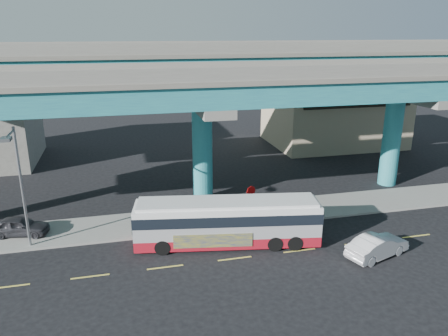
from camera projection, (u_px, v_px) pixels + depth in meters
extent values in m
plane|color=black|center=(233.00, 256.00, 25.37)|extent=(120.00, 120.00, 0.00)
cube|color=gray|center=(213.00, 217.00, 30.44)|extent=(70.00, 4.00, 0.15)
cube|color=#D8C64C|center=(9.00, 287.00, 22.34)|extent=(2.00, 0.12, 0.01)
cube|color=#D8C64C|center=(90.00, 277.00, 23.26)|extent=(2.00, 0.12, 0.01)
cube|color=#D8C64C|center=(165.00, 267.00, 24.18)|extent=(2.00, 0.12, 0.01)
cube|color=#D8C64C|center=(235.00, 259.00, 25.09)|extent=(2.00, 0.12, 0.01)
cube|color=#D8C64C|center=(299.00, 250.00, 26.01)|extent=(2.00, 0.12, 0.01)
cube|color=#D8C64C|center=(360.00, 243.00, 26.92)|extent=(2.00, 0.12, 0.01)
cube|color=#D8C64C|center=(416.00, 236.00, 27.84)|extent=(2.00, 0.12, 0.01)
cylinder|color=#20637C|center=(202.00, 154.00, 32.58)|extent=(1.50, 1.50, 7.40)
cube|color=gray|center=(202.00, 101.00, 31.37)|extent=(2.00, 12.00, 0.60)
cube|color=gray|center=(193.00, 83.00, 34.34)|extent=(1.80, 5.00, 1.20)
cylinder|color=#20637C|center=(391.00, 142.00, 36.24)|extent=(1.50, 1.50, 7.40)
cube|color=gray|center=(397.00, 93.00, 35.03)|extent=(2.00, 12.00, 0.60)
cube|color=gray|center=(374.00, 78.00, 38.00)|extent=(1.80, 5.00, 1.20)
cube|color=#20637C|center=(212.00, 93.00, 27.83)|extent=(52.00, 5.00, 1.40)
cube|color=gray|center=(212.00, 80.00, 27.58)|extent=(52.00, 5.40, 0.30)
cube|color=gray|center=(221.00, 75.00, 25.10)|extent=(52.00, 0.25, 0.80)
cube|color=gray|center=(204.00, 68.00, 29.72)|extent=(52.00, 0.25, 0.80)
cube|color=#20637C|center=(193.00, 66.00, 33.95)|extent=(52.00, 5.00, 1.40)
cube|color=gray|center=(192.00, 55.00, 33.69)|extent=(52.00, 5.40, 0.30)
cube|color=gray|center=(198.00, 48.00, 31.21)|extent=(52.00, 0.25, 0.80)
cube|color=gray|center=(187.00, 46.00, 35.84)|extent=(52.00, 0.25, 0.80)
cube|color=tan|center=(334.00, 113.00, 49.72)|extent=(14.00, 10.00, 7.00)
cube|color=black|center=(359.00, 102.00, 44.36)|extent=(12.00, 0.25, 1.20)
cube|color=maroon|center=(227.00, 236.00, 26.67)|extent=(11.30, 4.21, 0.65)
cube|color=#B1B1B6|center=(227.00, 221.00, 26.37)|extent=(11.30, 4.21, 1.38)
cube|color=black|center=(227.00, 214.00, 26.23)|extent=(11.37, 4.27, 0.65)
cube|color=silver|center=(227.00, 206.00, 26.08)|extent=(11.30, 4.21, 0.37)
cube|color=silver|center=(227.00, 202.00, 25.99)|extent=(10.86, 3.90, 0.18)
cube|color=black|center=(318.00, 214.00, 26.64)|extent=(0.42, 2.08, 1.11)
cube|color=black|center=(134.00, 219.00, 25.90)|extent=(0.42, 2.08, 1.11)
cube|color=navy|center=(213.00, 241.00, 25.37)|extent=(4.55, 0.84, 0.83)
cylinder|color=black|center=(163.00, 247.00, 25.42)|extent=(0.96, 0.43, 0.92)
cylinder|color=black|center=(165.00, 231.00, 27.44)|extent=(0.96, 0.43, 0.92)
cylinder|color=black|center=(275.00, 244.00, 25.86)|extent=(0.96, 0.43, 0.92)
cylinder|color=black|center=(269.00, 228.00, 27.88)|extent=(0.96, 0.43, 0.92)
cylinder|color=black|center=(295.00, 243.00, 25.94)|extent=(0.96, 0.43, 0.92)
cylinder|color=black|center=(288.00, 228.00, 27.96)|extent=(0.96, 0.43, 0.92)
imported|color=silver|center=(377.00, 246.00, 25.16)|extent=(3.82, 4.87, 1.33)
imported|color=#303035|center=(19.00, 226.00, 27.49)|extent=(2.85, 4.13, 1.21)
cylinder|color=gray|center=(22.00, 188.00, 25.26)|extent=(0.16, 0.16, 7.29)
cylinder|color=gray|center=(10.00, 134.00, 23.31)|extent=(0.12, 1.97, 0.12)
cube|color=gray|center=(6.00, 139.00, 22.41)|extent=(0.50, 0.70, 0.18)
cylinder|color=gray|center=(251.00, 206.00, 29.41)|extent=(0.06, 0.06, 2.19)
cylinder|color=#B20A0A|center=(251.00, 191.00, 29.07)|extent=(0.71, 0.33, 0.76)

